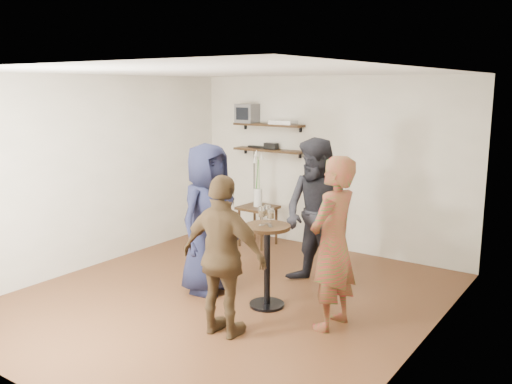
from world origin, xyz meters
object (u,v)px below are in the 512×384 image
(crt_monitor, at_px, (248,113))
(radio, at_px, (271,146))
(side_table, at_px, (258,213))
(person_plaid, at_px, (333,243))
(drinks_table, at_px, (267,255))
(person_navy, at_px, (208,219))
(person_brown, at_px, (224,257))
(person_dark, at_px, (317,215))
(dvd_deck, at_px, (283,122))

(crt_monitor, bearing_deg, radio, 0.00)
(side_table, xyz_separation_m, person_plaid, (2.28, -1.97, 0.37))
(crt_monitor, xyz_separation_m, drinks_table, (1.92, -2.31, -1.41))
(person_plaid, relative_size, person_navy, 0.99)
(person_plaid, distance_m, person_brown, 1.11)
(person_dark, distance_m, person_navy, 1.31)
(crt_monitor, relative_size, person_brown, 0.20)
(dvd_deck, height_order, radio, dvd_deck)
(crt_monitor, bearing_deg, person_brown, -58.07)
(dvd_deck, height_order, side_table, dvd_deck)
(side_table, relative_size, person_navy, 0.35)
(dvd_deck, distance_m, person_dark, 2.28)
(crt_monitor, distance_m, person_plaid, 3.81)
(dvd_deck, relative_size, drinks_table, 0.42)
(drinks_table, xyz_separation_m, person_plaid, (0.84, -0.06, 0.29))
(crt_monitor, distance_m, person_navy, 2.79)
(crt_monitor, xyz_separation_m, person_plaid, (2.75, -2.38, -1.13))
(person_dark, height_order, person_navy, person_dark)
(crt_monitor, height_order, side_table, crt_monitor)
(radio, distance_m, person_brown, 3.57)
(radio, height_order, person_dark, person_dark)
(radio, bearing_deg, person_dark, -42.31)
(side_table, distance_m, person_brown, 3.14)
(dvd_deck, xyz_separation_m, side_table, (-0.19, -0.40, -1.38))
(radio, bearing_deg, person_plaid, -45.90)
(radio, xyz_separation_m, person_brown, (1.51, -3.15, -0.71))
(dvd_deck, bearing_deg, person_dark, -46.40)
(drinks_table, xyz_separation_m, person_dark, (0.17, 0.82, 0.32))
(dvd_deck, xyz_separation_m, radio, (-0.22, 0.00, -0.38))
(person_navy, xyz_separation_m, person_brown, (0.89, -0.83, -0.09))
(person_plaid, bearing_deg, person_brown, -41.29)
(person_plaid, xyz_separation_m, person_navy, (-1.68, 0.05, 0.01))
(radio, xyz_separation_m, person_plaid, (2.30, -2.38, -0.63))
(radio, xyz_separation_m, person_dark, (1.64, -1.49, -0.59))
(drinks_table, distance_m, person_dark, 0.90)
(radio, bearing_deg, crt_monitor, 180.00)
(person_brown, bearing_deg, person_plaid, -138.71)
(radio, distance_m, person_navy, 2.48)
(side_table, bearing_deg, crt_monitor, 139.78)
(person_navy, bearing_deg, person_dark, -51.31)
(drinks_table, relative_size, person_brown, 0.58)
(radio, relative_size, drinks_table, 0.23)
(person_navy, bearing_deg, person_plaid, -92.46)
(radio, bearing_deg, side_table, -86.33)
(person_plaid, distance_m, person_dark, 1.10)
(person_plaid, xyz_separation_m, person_brown, (-0.79, -0.78, -0.08))
(person_brown, bearing_deg, radio, -67.52)
(crt_monitor, height_order, radio, crt_monitor)
(dvd_deck, distance_m, person_plaid, 3.32)
(drinks_table, height_order, person_brown, person_brown)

